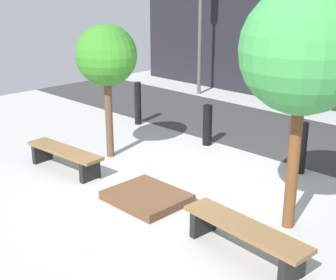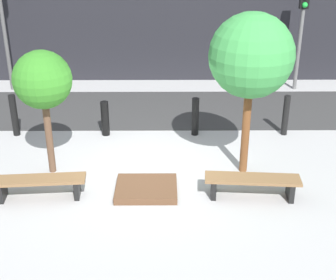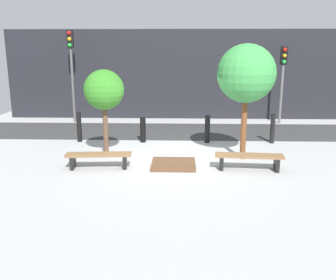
% 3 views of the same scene
% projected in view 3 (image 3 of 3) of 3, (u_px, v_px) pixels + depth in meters
% --- Properties ---
extents(ground_plane, '(18.00, 18.00, 0.00)m').
position_uv_depth(ground_plane, '(174.00, 159.00, 11.47)').
color(ground_plane, '#A7A7A7').
extents(road_strip, '(18.00, 3.19, 0.01)m').
position_uv_depth(road_strip, '(176.00, 131.00, 15.34)').
color(road_strip, '#353535').
rests_on(road_strip, ground).
extents(building_facade, '(16.20, 0.50, 4.19)m').
position_uv_depth(building_facade, '(177.00, 75.00, 17.92)').
color(building_facade, black).
rests_on(building_facade, ground).
extents(bench_left, '(1.85, 0.56, 0.43)m').
position_uv_depth(bench_left, '(99.00, 157.00, 10.55)').
color(bench_left, black).
rests_on(bench_left, ground).
extents(bench_right, '(1.90, 0.59, 0.44)m').
position_uv_depth(bench_right, '(249.00, 159.00, 10.41)').
color(bench_right, black).
rests_on(bench_right, ground).
extents(planter_bed, '(1.24, 1.04, 0.14)m').
position_uv_depth(planter_bed, '(174.00, 164.00, 10.73)').
color(planter_bed, brown).
rests_on(planter_bed, ground).
extents(tree_behind_left_bench, '(1.21, 1.21, 2.71)m').
position_uv_depth(tree_behind_left_bench, '(104.00, 91.00, 11.20)').
color(tree_behind_left_bench, brown).
rests_on(tree_behind_left_bench, ground).
extents(tree_behind_right_bench, '(1.73, 1.73, 3.46)m').
position_uv_depth(tree_behind_right_bench, '(246.00, 74.00, 10.95)').
color(tree_behind_right_bench, brown).
rests_on(tree_behind_right_bench, ground).
extents(bollard_far_left, '(0.18, 0.18, 1.09)m').
position_uv_depth(bollard_far_left, '(79.00, 127.00, 13.54)').
color(bollard_far_left, black).
rests_on(bollard_far_left, ground).
extents(bollard_left, '(0.20, 0.20, 0.91)m').
position_uv_depth(bollard_left, '(143.00, 130.00, 13.48)').
color(bollard_left, black).
rests_on(bollard_left, ground).
extents(bollard_center, '(0.18, 0.18, 0.99)m').
position_uv_depth(bollard_center, '(207.00, 129.00, 13.40)').
color(bollard_center, black).
rests_on(bollard_center, ground).
extents(bollard_right, '(0.16, 0.16, 1.06)m').
position_uv_depth(bollard_right, '(273.00, 129.00, 13.32)').
color(bollard_right, black).
rests_on(bollard_right, ground).
extents(traffic_light_west, '(0.28, 0.27, 4.10)m').
position_uv_depth(traffic_light_west, '(71.00, 60.00, 16.65)').
color(traffic_light_west, '#505050').
rests_on(traffic_light_west, ground).
extents(traffic_light_mid_west, '(0.28, 0.27, 3.39)m').
position_uv_depth(traffic_light_mid_west, '(283.00, 71.00, 16.46)').
color(traffic_light_mid_west, '#5E5E5E').
rests_on(traffic_light_mid_west, ground).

